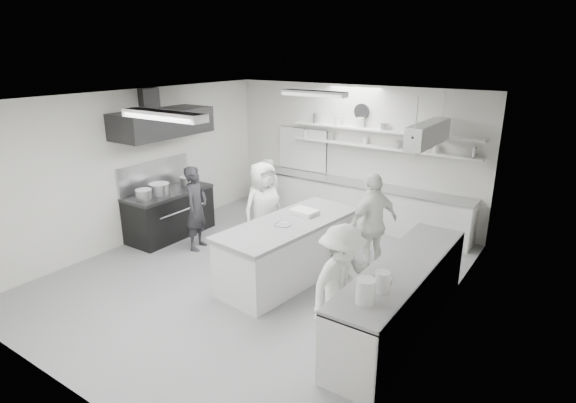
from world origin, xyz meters
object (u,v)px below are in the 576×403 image
Objects in this scene: stove at (170,215)px; prep_island at (289,251)px; back_counter at (356,204)px; cook_back at (266,190)px; right_counter at (401,298)px; cook_stove at (196,208)px.

stove is 0.69× the size of prep_island.
back_counter is 3.46× the size of cook_back.
back_counter is 1.52× the size of right_counter.
stove is at bearing 62.91° from cook_stove.
cook_stove reaches higher than prep_island.
right_counter is (5.25, -0.60, 0.02)m from stove.
stove is 3.13m from prep_island.
cook_back is (1.15, 1.80, 0.27)m from stove.
right_counter is 2.17m from prep_island.
right_counter reaches higher than back_counter.
cook_back is (-1.97, 1.98, 0.24)m from prep_island.
prep_island is at bearing -85.70° from back_counter.
right_counter is at bearing -55.35° from back_counter.
stove is 0.36× the size of back_counter.
cook_stove is 1.97m from cook_back.
cook_stove is at bearing -174.38° from prep_island.
prep_island reaches higher than back_counter.
cook_stove is (0.95, -0.16, 0.37)m from stove.
prep_island is at bearing 102.31° from cook_back.
back_counter is at bearing -50.95° from cook_stove.
cook_stove is at bearing 174.15° from right_counter.
prep_island is 1.81× the size of cook_back.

